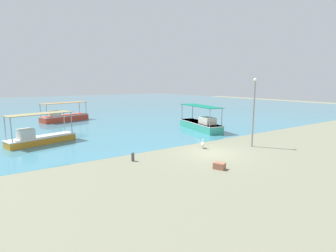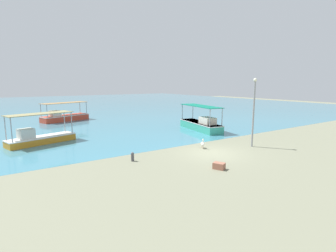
{
  "view_description": "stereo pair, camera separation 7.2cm",
  "coord_description": "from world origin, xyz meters",
  "px_view_note": "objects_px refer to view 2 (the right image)",
  "views": [
    {
      "loc": [
        -13.2,
        -13.71,
        5.14
      ],
      "look_at": [
        -0.47,
        5.19,
        1.35
      ],
      "focal_mm": 28.0,
      "sensor_mm": 36.0,
      "label": 1
    },
    {
      "loc": [
        -13.14,
        -13.75,
        5.14
      ],
      "look_at": [
        -0.47,
        5.19,
        1.35
      ],
      "focal_mm": 28.0,
      "sensor_mm": 36.0,
      "label": 2
    }
  ],
  "objects_px": {
    "pelican": "(203,144)",
    "fishing_boat_near_right": "(201,124)",
    "mooring_bollard": "(133,156)",
    "cargo_crate": "(219,166)",
    "fishing_boat_near_left": "(40,137)",
    "lamp_post": "(254,109)",
    "fishing_boat_center": "(64,117)"
  },
  "relations": [
    {
      "from": "pelican",
      "to": "mooring_bollard",
      "type": "xyz_separation_m",
      "value": [
        -6.11,
        -0.0,
        -0.05
      ]
    },
    {
      "from": "fishing_boat_near_left",
      "to": "pelican",
      "type": "distance_m",
      "value": 13.72
    },
    {
      "from": "cargo_crate",
      "to": "fishing_boat_near_right",
      "type": "bearing_deg",
      "value": 53.81
    },
    {
      "from": "fishing_boat_near_left",
      "to": "lamp_post",
      "type": "relative_size",
      "value": 1.04
    },
    {
      "from": "lamp_post",
      "to": "cargo_crate",
      "type": "bearing_deg",
      "value": -157.52
    },
    {
      "from": "fishing_boat_center",
      "to": "fishing_boat_near_left",
      "type": "bearing_deg",
      "value": -110.59
    },
    {
      "from": "fishing_boat_near_right",
      "to": "cargo_crate",
      "type": "distance_m",
      "value": 13.09
    },
    {
      "from": "fishing_boat_center",
      "to": "mooring_bollard",
      "type": "bearing_deg",
      "value": -91.32
    },
    {
      "from": "fishing_boat_center",
      "to": "mooring_bollard",
      "type": "height_order",
      "value": "fishing_boat_center"
    },
    {
      "from": "mooring_bollard",
      "to": "pelican",
      "type": "bearing_deg",
      "value": 0.03
    },
    {
      "from": "lamp_post",
      "to": "pelican",
      "type": "bearing_deg",
      "value": 154.49
    },
    {
      "from": "fishing_boat_near_right",
      "to": "fishing_boat_center",
      "type": "height_order",
      "value": "fishing_boat_near_right"
    },
    {
      "from": "fishing_boat_near_right",
      "to": "cargo_crate",
      "type": "height_order",
      "value": "fishing_boat_near_right"
    },
    {
      "from": "pelican",
      "to": "fishing_boat_near_right",
      "type": "bearing_deg",
      "value": 49.95
    },
    {
      "from": "mooring_bollard",
      "to": "cargo_crate",
      "type": "height_order",
      "value": "mooring_bollard"
    },
    {
      "from": "fishing_boat_near_right",
      "to": "fishing_boat_near_left",
      "type": "distance_m",
      "value": 15.89
    },
    {
      "from": "fishing_boat_near_left",
      "to": "fishing_boat_center",
      "type": "bearing_deg",
      "value": 69.41
    },
    {
      "from": "fishing_boat_near_right",
      "to": "mooring_bollard",
      "type": "xyz_separation_m",
      "value": [
        -11.33,
        -6.21,
        -0.33
      ]
    },
    {
      "from": "fishing_boat_near_left",
      "to": "mooring_bollard",
      "type": "relative_size",
      "value": 9.39
    },
    {
      "from": "fishing_boat_near_right",
      "to": "mooring_bollard",
      "type": "bearing_deg",
      "value": -151.27
    },
    {
      "from": "fishing_boat_near_left",
      "to": "lamp_post",
      "type": "height_order",
      "value": "lamp_post"
    },
    {
      "from": "fishing_boat_center",
      "to": "lamp_post",
      "type": "relative_size",
      "value": 1.19
    },
    {
      "from": "fishing_boat_near_left",
      "to": "mooring_bollard",
      "type": "height_order",
      "value": "fishing_boat_near_left"
    },
    {
      "from": "fishing_boat_near_right",
      "to": "fishing_boat_near_left",
      "type": "bearing_deg",
      "value": 170.21
    },
    {
      "from": "fishing_boat_near_left",
      "to": "cargo_crate",
      "type": "bearing_deg",
      "value": -59.13
    },
    {
      "from": "fishing_boat_near_right",
      "to": "fishing_boat_center",
      "type": "bearing_deg",
      "value": 124.87
    },
    {
      "from": "lamp_post",
      "to": "fishing_boat_center",
      "type": "bearing_deg",
      "value": 111.63
    },
    {
      "from": "cargo_crate",
      "to": "lamp_post",
      "type": "bearing_deg",
      "value": 22.48
    },
    {
      "from": "mooring_bollard",
      "to": "cargo_crate",
      "type": "xyz_separation_m",
      "value": [
        3.6,
        -4.35,
        -0.13
      ]
    },
    {
      "from": "pelican",
      "to": "lamp_post",
      "type": "height_order",
      "value": "lamp_post"
    },
    {
      "from": "fishing_boat_center",
      "to": "cargo_crate",
      "type": "bearing_deg",
      "value": -83.22
    },
    {
      "from": "pelican",
      "to": "mooring_bollard",
      "type": "bearing_deg",
      "value": -179.97
    }
  ]
}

